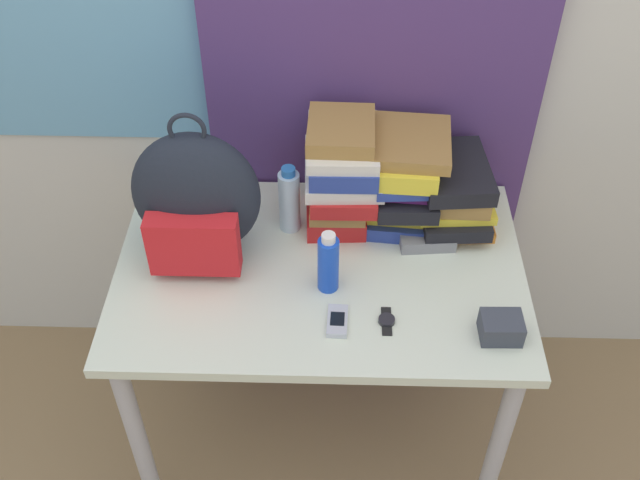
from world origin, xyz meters
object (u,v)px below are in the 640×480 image
wristwatch (387,321)px  sunglasses_case (428,242)px  water_bottle (289,200)px  cell_phone (337,321)px  sunscreen_bottle (328,263)px  backpack (196,199)px  book_stack_left (341,172)px  camera_pouch (501,328)px  sports_bottle (331,190)px  book_stack_right (454,193)px  book_stack_center (405,180)px

wristwatch → sunglasses_case: bearing=66.0°
water_bottle → cell_phone: (0.14, -0.35, -0.09)m
sunscreen_bottle → wristwatch: bearing=-38.3°
backpack → book_stack_left: 0.40m
cell_phone → wristwatch: bearing=3.5°
cell_phone → camera_pouch: 0.40m
book_stack_left → sunscreen_bottle: bearing=-96.0°
book_stack_left → backpack: bearing=-158.3°
book_stack_left → camera_pouch: book_stack_left is taller
book_stack_left → sports_bottle: 0.06m
camera_pouch → wristwatch: 0.28m
book_stack_left → water_bottle: book_stack_left is taller
backpack → book_stack_right: (0.69, 0.15, -0.09)m
water_bottle → wristwatch: water_bottle is taller
water_bottle → sunglasses_case: (0.38, -0.07, -0.08)m
book_stack_center → cell_phone: size_ratio=2.79×
book_stack_right → sports_bottle: bearing=-176.8°
sunscreen_bottle → book_stack_center: bearing=53.6°
book_stack_center → camera_pouch: (0.22, -0.43, -0.11)m
book_stack_center → sports_bottle: book_stack_center is taller
camera_pouch → wristwatch: size_ratio=1.12×
book_stack_center → book_stack_left: bearing=-179.0°
sports_bottle → sunscreen_bottle: 0.26m
sunscreen_bottle → backpack: bearing=159.7°
sunscreen_bottle → camera_pouch: bearing=-20.0°
book_stack_right → sports_bottle: 0.34m
book_stack_center → cell_phone: bearing=-114.1°
water_bottle → sports_bottle: size_ratio=0.86×
wristwatch → camera_pouch: bearing=-7.5°
backpack → sunscreen_bottle: 0.38m
water_bottle → camera_pouch: 0.66m
backpack → cell_phone: bearing=-34.3°
sunglasses_case → water_bottle: bearing=169.2°
backpack → sunscreen_bottle: backpack is taller
cell_phone → camera_pouch: bearing=-4.1°
sunglasses_case → camera_pouch: size_ratio=1.51×
book_stack_right → camera_pouch: 0.44m
backpack → book_stack_right: size_ratio=1.54×
backpack → cell_phone: (0.37, -0.25, -0.17)m
sports_bottle → sunscreen_bottle: sports_bottle is taller
book_stack_right → water_bottle: water_bottle is taller
book_stack_center → cell_phone: 0.46m
cell_phone → book_stack_center: bearing=65.9°
sunscreen_bottle → cell_phone: sunscreen_bottle is taller
book_stack_center → camera_pouch: bearing=-63.4°
backpack → wristwatch: 0.58m
sunscreen_bottle → sunglasses_case: size_ratio=1.19×
book_stack_left → book_stack_right: size_ratio=1.11×
book_stack_right → wristwatch: size_ratio=3.14×
cell_phone → wristwatch: size_ratio=1.11×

